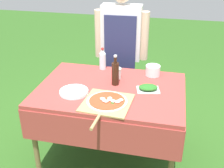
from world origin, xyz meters
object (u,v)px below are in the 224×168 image
object	(u,v)px
prep_table	(111,97)
pizza_on_peel	(107,102)
person_cook	(121,46)
herb_container	(148,88)
oil_bottle	(115,73)
sauce_jar	(116,74)
water_bottle	(103,59)
plate_stack	(74,92)
mixing_tub	(153,70)

from	to	relation	value
prep_table	pizza_on_peel	bearing A→B (deg)	-83.04
person_cook	herb_container	bearing A→B (deg)	115.37
oil_bottle	sauce_jar	size ratio (longest dim) A/B	2.76
pizza_on_peel	water_bottle	world-z (taller)	water_bottle
water_bottle	plate_stack	world-z (taller)	water_bottle
pizza_on_peel	herb_container	bearing A→B (deg)	49.61
water_bottle	person_cook	bearing A→B (deg)	73.04
water_bottle	plate_stack	bearing A→B (deg)	-101.47
person_cook	prep_table	bearing A→B (deg)	92.02
person_cook	sauce_jar	size ratio (longest dim) A/B	15.45
water_bottle	sauce_jar	xyz separation A→B (m)	(0.18, -0.19, -0.06)
herb_container	prep_table	bearing A→B (deg)	-174.45
plate_stack	sauce_jar	size ratio (longest dim) A/B	2.43
water_bottle	prep_table	bearing A→B (deg)	-66.22
mixing_tub	prep_table	bearing A→B (deg)	-133.83
prep_table	person_cook	size ratio (longest dim) A/B	0.83
plate_stack	sauce_jar	bearing A→B (deg)	51.08
prep_table	herb_container	xyz separation A→B (m)	(0.33, 0.03, 0.11)
water_bottle	herb_container	distance (m)	0.62
sauce_jar	plate_stack	bearing A→B (deg)	-128.92
mixing_tub	plate_stack	world-z (taller)	mixing_tub
oil_bottle	sauce_jar	world-z (taller)	oil_bottle
prep_table	water_bottle	bearing A→B (deg)	113.78
prep_table	pizza_on_peel	distance (m)	0.30
prep_table	plate_stack	distance (m)	0.34
prep_table	sauce_jar	size ratio (longest dim) A/B	12.75
prep_table	person_cook	xyz separation A→B (m)	(-0.06, 0.77, 0.21)
sauce_jar	herb_container	bearing A→B (deg)	-28.46
prep_table	pizza_on_peel	xyz separation A→B (m)	(0.03, -0.27, 0.10)
pizza_on_peel	herb_container	xyz separation A→B (m)	(0.30, 0.31, 0.01)
pizza_on_peel	mixing_tub	distance (m)	0.70
prep_table	pizza_on_peel	world-z (taller)	pizza_on_peel
person_cook	oil_bottle	distance (m)	0.70
pizza_on_peel	sauce_jar	distance (m)	0.48
plate_stack	sauce_jar	distance (m)	0.47
water_bottle	oil_bottle	bearing A→B (deg)	-57.81
mixing_tub	plate_stack	xyz separation A→B (m)	(-0.62, -0.51, -0.04)
pizza_on_peel	mixing_tub	bearing A→B (deg)	67.69
oil_bottle	plate_stack	world-z (taller)	oil_bottle
oil_bottle	water_bottle	world-z (taller)	oil_bottle
person_cook	water_bottle	bearing A→B (deg)	70.85
water_bottle	sauce_jar	bearing A→B (deg)	-45.65
person_cook	plate_stack	distance (m)	0.96
prep_table	oil_bottle	distance (m)	0.22
water_bottle	mixing_tub	size ratio (longest dim) A/B	1.59
oil_bottle	sauce_jar	xyz separation A→B (m)	(-0.02, 0.13, -0.07)
pizza_on_peel	mixing_tub	world-z (taller)	mixing_tub
prep_table	herb_container	bearing A→B (deg)	5.55
prep_table	herb_container	size ratio (longest dim) A/B	5.91
sauce_jar	prep_table	bearing A→B (deg)	-92.81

